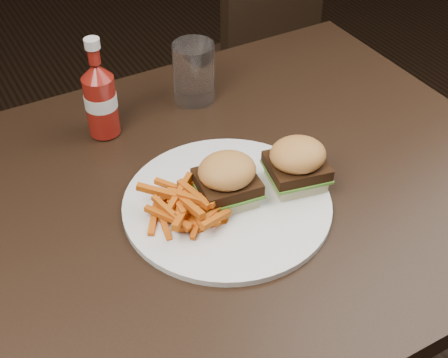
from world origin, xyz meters
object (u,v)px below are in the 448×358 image
tumbler (194,74)px  dining_table (178,212)px  chair_far (228,86)px  ketchup_bottle (101,105)px  plate (227,204)px

tumbler → dining_table: bearing=-122.5°
dining_table → chair_far: size_ratio=3.19×
ketchup_bottle → dining_table: bearing=-82.2°
chair_far → tumbler: (-0.33, -0.45, 0.38)m
dining_table → chair_far: 0.92m
chair_far → ketchup_bottle: 0.81m
chair_far → plate: bearing=45.5°
plate → ketchup_bottle: bearing=109.1°
dining_table → chair_far: dining_table is taller
chair_far → ketchup_bottle: (-0.53, -0.47, 0.38)m
dining_table → plate: bearing=-35.7°
dining_table → ketchup_bottle: (-0.03, 0.24, 0.08)m
plate → chair_far: bearing=60.4°
plate → ketchup_bottle: (-0.10, 0.28, 0.06)m
dining_table → ketchup_bottle: 0.25m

